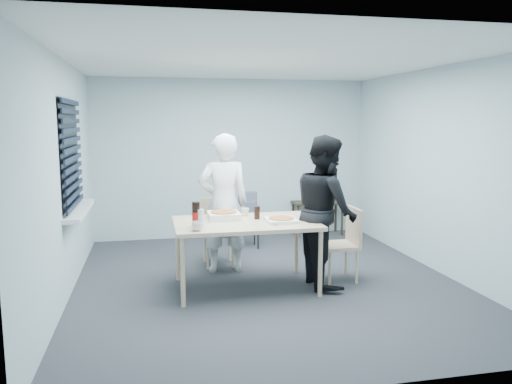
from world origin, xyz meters
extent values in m
plane|color=#2B2B30|center=(0.00, 0.00, 0.00)|extent=(5.00, 5.00, 0.00)
plane|color=white|center=(0.00, 0.00, 2.60)|extent=(5.00, 5.00, 0.00)
plane|color=silver|center=(0.00, 2.50, 1.30)|extent=(4.50, 0.00, 4.50)
plane|color=silver|center=(0.00, -2.50, 1.30)|extent=(4.50, 0.00, 4.50)
plane|color=silver|center=(-2.25, 0.00, 1.30)|extent=(0.00, 5.00, 5.00)
plane|color=silver|center=(2.25, 0.00, 1.30)|extent=(0.00, 5.00, 5.00)
plane|color=black|center=(-2.23, 0.40, 1.55)|extent=(0.00, 1.30, 1.30)
cube|color=black|center=(-2.21, 0.40, 1.55)|extent=(0.04, 1.30, 1.25)
cube|color=silver|center=(-2.16, 0.40, 0.89)|extent=(0.18, 1.42, 0.05)
cube|color=beige|center=(-0.29, -0.17, 0.77)|extent=(1.62, 1.02, 0.04)
cylinder|color=beige|center=(-1.04, -0.62, 0.37)|extent=(0.05, 0.05, 0.74)
cylinder|color=beige|center=(-1.04, 0.29, 0.37)|extent=(0.05, 0.05, 0.74)
cylinder|color=beige|center=(0.46, -0.62, 0.37)|extent=(0.05, 0.05, 0.74)
cylinder|color=beige|center=(0.46, 0.29, 0.37)|extent=(0.05, 0.05, 0.74)
cube|color=beige|center=(-0.47, 0.83, 0.43)|extent=(0.42, 0.42, 0.04)
cube|color=beige|center=(-0.47, 1.02, 0.67)|extent=(0.42, 0.04, 0.44)
cylinder|color=beige|center=(-0.64, 0.66, 0.21)|extent=(0.03, 0.03, 0.41)
cylinder|color=beige|center=(-0.64, 1.00, 0.21)|extent=(0.03, 0.03, 0.41)
cylinder|color=beige|center=(-0.30, 0.66, 0.21)|extent=(0.03, 0.03, 0.41)
cylinder|color=beige|center=(-0.30, 1.00, 0.21)|extent=(0.03, 0.03, 0.41)
cube|color=beige|center=(0.86, -0.12, 0.43)|extent=(0.42, 0.42, 0.04)
cube|color=beige|center=(1.05, -0.12, 0.67)|extent=(0.04, 0.42, 0.44)
cylinder|color=beige|center=(0.69, -0.29, 0.21)|extent=(0.03, 0.03, 0.41)
cylinder|color=beige|center=(0.69, 0.05, 0.21)|extent=(0.03, 0.03, 0.41)
cylinder|color=beige|center=(1.03, -0.29, 0.21)|extent=(0.03, 0.03, 0.41)
cylinder|color=beige|center=(1.03, 0.05, 0.21)|extent=(0.03, 0.03, 0.41)
imported|color=white|center=(-0.44, 0.56, 0.89)|extent=(0.65, 0.42, 1.77)
imported|color=black|center=(0.66, -0.21, 0.89)|extent=(0.47, 0.86, 1.77)
cube|color=#37261A|center=(1.42, 2.28, 0.55)|extent=(0.85, 0.38, 0.04)
cylinder|color=#37261A|center=(1.04, 2.13, 0.27)|extent=(0.04, 0.04, 0.53)
cylinder|color=#37261A|center=(1.04, 2.43, 0.27)|extent=(0.04, 0.04, 0.53)
cylinder|color=#37261A|center=(1.81, 2.13, 0.27)|extent=(0.04, 0.04, 0.53)
cylinder|color=#37261A|center=(1.81, 2.43, 0.27)|extent=(0.04, 0.04, 0.53)
cube|color=black|center=(0.09, 1.67, 0.47)|extent=(0.35, 0.35, 0.04)
cylinder|color=black|center=(-0.04, 1.53, 0.22)|extent=(0.04, 0.04, 0.45)
cylinder|color=black|center=(-0.04, 1.80, 0.22)|extent=(0.04, 0.04, 0.45)
cylinder|color=black|center=(0.23, 1.53, 0.22)|extent=(0.04, 0.04, 0.45)
cylinder|color=black|center=(0.23, 1.80, 0.22)|extent=(0.04, 0.04, 0.45)
cube|color=slate|center=(0.09, 1.67, 0.67)|extent=(0.27, 0.14, 0.37)
cube|color=slate|center=(0.09, 1.57, 0.63)|extent=(0.20, 0.05, 0.18)
cube|color=white|center=(-0.51, 0.03, 0.81)|extent=(0.36, 0.36, 0.04)
cube|color=white|center=(-0.51, 0.03, 0.85)|extent=(0.36, 0.36, 0.04)
cylinder|color=#CC7F38|center=(-0.51, 0.03, 0.87)|extent=(0.31, 0.31, 0.01)
cube|color=white|center=(0.10, -0.27, 0.81)|extent=(0.34, 0.34, 0.04)
cylinder|color=#CC7F38|center=(0.10, -0.27, 0.83)|extent=(0.29, 0.29, 0.01)
imported|color=silver|center=(-0.88, -0.54, 0.84)|extent=(0.17, 0.17, 0.10)
imported|color=silver|center=(-0.23, 0.17, 0.83)|extent=(0.10, 0.10, 0.09)
cylinder|color=black|center=(-0.13, -0.06, 0.86)|extent=(0.07, 0.07, 0.15)
cylinder|color=black|center=(-0.87, -0.37, 0.93)|extent=(0.08, 0.08, 0.28)
cylinder|color=red|center=(-0.87, -0.37, 0.91)|extent=(0.09, 0.09, 0.09)
cylinder|color=silver|center=(-0.83, -0.38, 0.89)|extent=(0.09, 0.09, 0.20)
torus|color=red|center=(-0.01, -0.47, 0.79)|extent=(0.07, 0.07, 0.00)
cube|color=white|center=(1.27, 2.26, 0.57)|extent=(0.26, 0.33, 0.01)
cube|color=black|center=(1.64, 2.28, 0.60)|extent=(0.17, 0.15, 0.06)
camera|label=1|loc=(-1.34, -5.65, 1.93)|focal=35.00mm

